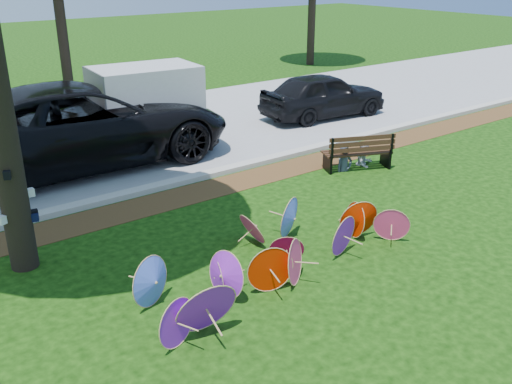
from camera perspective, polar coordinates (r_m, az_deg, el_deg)
ground at (r=8.83m, az=5.23°, el=-10.12°), size 90.00×90.00×0.00m
mulch_strip at (r=12.15m, az=-8.97°, el=-0.86°), size 90.00×1.00×0.01m
curb at (r=12.71m, az=-10.48°, el=0.36°), size 90.00×0.30×0.12m
street at (r=16.37m, az=-17.06°, el=4.51°), size 90.00×8.00×0.01m
parasol_pile at (r=9.08m, az=1.72°, el=-6.35°), size 5.24×2.33×0.90m
black_van at (r=14.54m, az=-16.88°, el=6.48°), size 7.30×3.48×2.01m
dark_pickup at (r=18.54m, az=6.76°, el=9.61°), size 4.33×2.07×1.43m
cargo_trailer at (r=15.51m, az=-10.87°, el=8.85°), size 2.80×1.91×2.46m
park_bench at (r=13.97m, az=10.04°, el=4.08°), size 1.81×1.25×0.88m
person_left at (r=13.71m, az=8.93°, el=4.60°), size 0.48×0.33×1.25m
person_right at (r=14.22m, az=10.91°, el=4.79°), size 0.56×0.45×1.10m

